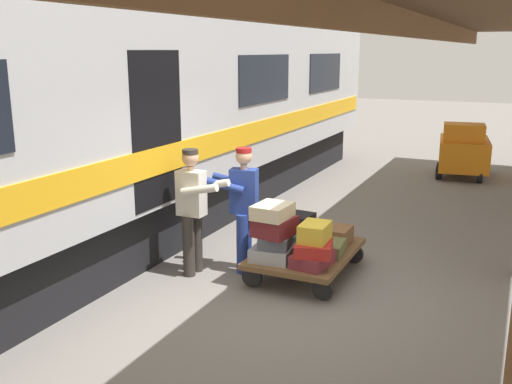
# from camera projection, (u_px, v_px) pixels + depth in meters

# --- Properties ---
(ground_plane) EXTENTS (60.00, 60.00, 0.00)m
(ground_plane) POSITION_uv_depth(u_px,v_px,m) (318.00, 301.00, 7.01)
(ground_plane) COLOR slate
(train_car) EXTENTS (3.02, 19.41, 4.00)m
(train_car) POSITION_uv_depth(u_px,v_px,m) (67.00, 116.00, 8.04)
(train_car) COLOR #B7BABF
(train_car) RESTS_ON ground_plane
(luggage_cart) EXTENTS (1.22, 1.73, 0.34)m
(luggage_cart) POSITION_uv_depth(u_px,v_px,m) (306.00, 254.00, 7.78)
(luggage_cart) COLOR brown
(luggage_cart) RESTS_ON ground_plane
(suitcase_olive_duffel) EXTENTS (0.53, 0.58, 0.17)m
(suitcase_olive_duffel) POSITION_uv_depth(u_px,v_px,m) (325.00, 247.00, 7.64)
(suitcase_olive_duffel) COLOR brown
(suitcase_olive_duffel) RESTS_ON luggage_cart
(suitcase_navy_fabric) EXTENTS (0.56, 0.60, 0.20)m
(suitcase_navy_fabric) POSITION_uv_depth(u_px,v_px,m) (300.00, 231.00, 8.27)
(suitcase_navy_fabric) COLOR navy
(suitcase_navy_fabric) RESTS_ON luggage_cart
(suitcase_teal_softside) EXTENTS (0.42, 0.54, 0.25)m
(suitcase_teal_softside) POSITION_uv_depth(u_px,v_px,m) (288.00, 239.00, 7.85)
(suitcase_teal_softside) COLOR #1E666B
(suitcase_teal_softside) RESTS_ON luggage_cart
(suitcase_gray_aluminum) EXTENTS (0.54, 0.60, 0.17)m
(suitcase_gray_aluminum) POSITION_uv_depth(u_px,v_px,m) (274.00, 252.00, 7.44)
(suitcase_gray_aluminum) COLOR #9EA0A5
(suitcase_gray_aluminum) RESTS_ON luggage_cart
(suitcase_brown_leather) EXTENTS (0.38, 0.45, 0.22)m
(suitcase_brown_leather) POSITION_uv_depth(u_px,v_px,m) (336.00, 235.00, 8.05)
(suitcase_brown_leather) COLOR brown
(suitcase_brown_leather) RESTS_ON luggage_cart
(suitcase_burgundy_valise) EXTENTS (0.47, 0.62, 0.16)m
(suitcase_burgundy_valise) POSITION_uv_depth(u_px,v_px,m) (313.00, 259.00, 7.22)
(suitcase_burgundy_valise) COLOR maroon
(suitcase_burgundy_valise) RESTS_ON luggage_cart
(suitcase_slate_roller) EXTENTS (0.45, 0.55, 0.16)m
(suitcase_slate_roller) POSITION_uv_depth(u_px,v_px,m) (276.00, 240.00, 7.39)
(suitcase_slate_roller) COLOR #4C515B
(suitcase_slate_roller) RESTS_ON suitcase_gray_aluminum
(suitcase_red_plastic) EXTENTS (0.54, 0.60, 0.15)m
(suitcase_red_plastic) POSITION_uv_depth(u_px,v_px,m) (314.00, 248.00, 7.15)
(suitcase_red_plastic) COLOR #AD231E
(suitcase_red_plastic) RESTS_ON suitcase_burgundy_valise
(suitcase_black_hardshell) EXTENTS (0.41, 0.44, 0.14)m
(suitcase_black_hardshell) POSITION_uv_depth(u_px,v_px,m) (299.00, 219.00, 8.26)
(suitcase_black_hardshell) COLOR black
(suitcase_black_hardshell) RESTS_ON suitcase_navy_fabric
(suitcase_maroon_trunk) EXTENTS (0.51, 0.56, 0.23)m
(suitcase_maroon_trunk) POSITION_uv_depth(u_px,v_px,m) (275.00, 226.00, 7.32)
(suitcase_maroon_trunk) COLOR maroon
(suitcase_maroon_trunk) RESTS_ON suitcase_slate_roller
(suitcase_yellow_case) EXTENTS (0.35, 0.46, 0.23)m
(suitcase_yellow_case) POSITION_uv_depth(u_px,v_px,m) (315.00, 232.00, 7.14)
(suitcase_yellow_case) COLOR gold
(suitcase_yellow_case) RESTS_ON suitcase_red_plastic
(suitcase_cream_canvas) EXTENTS (0.44, 0.52, 0.18)m
(suitcase_cream_canvas) POSITION_uv_depth(u_px,v_px,m) (273.00, 211.00, 7.25)
(suitcase_cream_canvas) COLOR beige
(suitcase_cream_canvas) RESTS_ON suitcase_maroon_trunk
(porter_in_overalls) EXTENTS (0.72, 0.52, 1.70)m
(porter_in_overalls) POSITION_uv_depth(u_px,v_px,m) (243.00, 205.00, 7.79)
(porter_in_overalls) COLOR navy
(porter_in_overalls) RESTS_ON ground_plane
(porter_by_door) EXTENTS (0.67, 0.42, 1.70)m
(porter_by_door) POSITION_uv_depth(u_px,v_px,m) (193.00, 207.00, 7.67)
(porter_by_door) COLOR #332D28
(porter_by_door) RESTS_ON ground_plane
(baggage_tug) EXTENTS (1.31, 1.83, 1.30)m
(baggage_tug) POSITION_uv_depth(u_px,v_px,m) (464.00, 151.00, 13.74)
(baggage_tug) COLOR orange
(baggage_tug) RESTS_ON ground_plane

